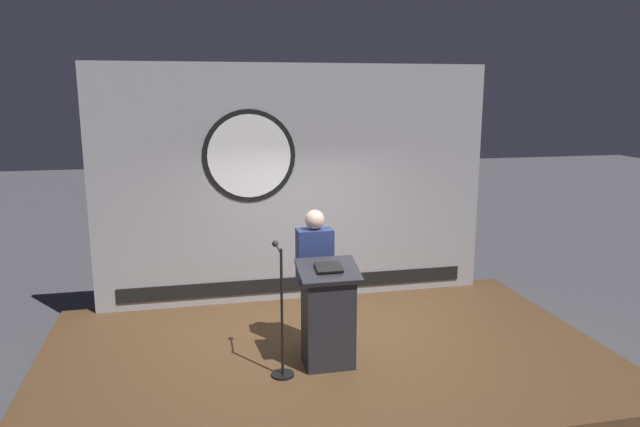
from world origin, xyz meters
TOP-DOWN VIEW (x-y plane):
  - ground_plane at (0.00, 0.00)m, footprint 40.00×40.00m
  - stage_platform at (0.00, 0.00)m, footprint 6.40×4.00m
  - banner_display at (-0.02, 1.85)m, footprint 5.47×0.12m
  - podium at (-0.06, -0.34)m, footprint 0.64×0.49m
  - speaker_person at (-0.10, 0.14)m, footprint 0.40×0.26m
  - microphone_stand at (-0.58, -0.43)m, footprint 0.24×0.55m

SIDE VIEW (x-z plane):
  - ground_plane at x=0.00m, z-range 0.00..0.00m
  - stage_platform at x=0.00m, z-range 0.00..0.30m
  - microphone_stand at x=-0.58m, z-range 0.09..1.47m
  - podium at x=-0.06m, z-range 0.28..1.43m
  - speaker_person at x=-0.10m, z-range 0.32..1.94m
  - banner_display at x=-0.02m, z-range 0.30..3.58m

